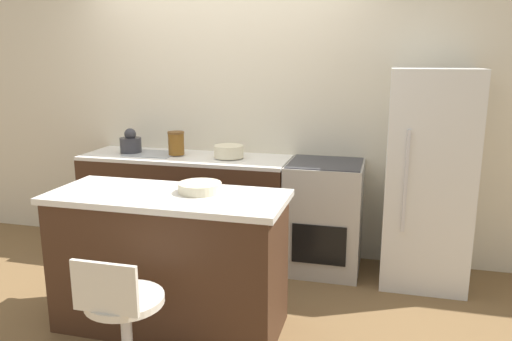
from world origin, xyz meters
TOP-DOWN VIEW (x-y plane):
  - ground_plane at (0.00, 0.00)m, footprint 14.00×14.00m
  - wall_back at (0.00, 0.64)m, footprint 8.00×0.06m
  - back_counter at (-0.28, 0.31)m, footprint 1.84×0.59m
  - kitchen_island at (0.09, -0.87)m, footprint 1.53×0.64m
  - oven_range at (0.96, 0.31)m, footprint 0.61×0.60m
  - refrigerator at (1.76, 0.29)m, footprint 0.64×0.65m
  - stool_chair at (0.13, -1.55)m, footprint 0.42×0.42m
  - kettle at (-0.80, 0.32)m, footprint 0.19×0.19m
  - mixing_bowl at (0.13, 0.32)m, footprint 0.25×0.25m
  - canister_jar at (-0.36, 0.32)m, footprint 0.15×0.15m
  - fruit_bowl at (0.28, -0.78)m, footprint 0.28×0.28m

SIDE VIEW (x-z plane):
  - ground_plane at x=0.00m, z-range 0.00..0.00m
  - stool_chair at x=0.13m, z-range -0.01..0.78m
  - back_counter at x=-0.28m, z-range 0.00..0.92m
  - kitchen_island at x=0.09m, z-range 0.00..0.92m
  - oven_range at x=0.96m, z-range 0.00..0.92m
  - refrigerator at x=1.76m, z-range 0.00..1.69m
  - fruit_bowl at x=0.28m, z-range 0.92..0.98m
  - mixing_bowl at x=0.13m, z-range 0.93..1.03m
  - kettle at x=-0.80m, z-range 0.90..1.12m
  - canister_jar at x=-0.36m, z-range 0.93..1.13m
  - wall_back at x=0.00m, z-range 0.00..2.60m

